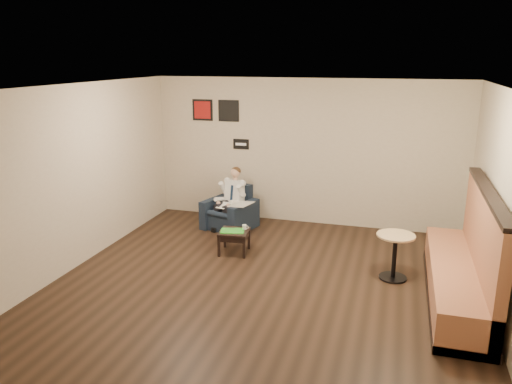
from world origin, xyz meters
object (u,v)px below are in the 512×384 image
(side_table, at_px, (234,242))
(seated_man, at_px, (226,201))
(armchair, at_px, (230,208))
(banquette, at_px, (460,247))
(green_folder, at_px, (232,231))
(smartphone, at_px, (238,228))
(cafe_table, at_px, (394,257))
(coffee_mug, at_px, (244,227))

(side_table, bearing_deg, seated_man, 115.96)
(armchair, relative_size, banquette, 0.28)
(side_table, xyz_separation_m, banquette, (3.40, -0.73, 0.56))
(armchair, height_order, seated_man, seated_man)
(banquette, bearing_deg, green_folder, 168.34)
(seated_man, xyz_separation_m, banquette, (3.92, -1.80, 0.20))
(smartphone, bearing_deg, armchair, 120.64)
(side_table, relative_size, cafe_table, 0.68)
(green_folder, bearing_deg, banquette, -11.66)
(armchair, relative_size, green_folder, 2.16)
(coffee_mug, bearing_deg, seated_man, 124.89)
(seated_man, xyz_separation_m, coffee_mug, (0.66, -0.95, -0.13))
(cafe_table, bearing_deg, armchair, 154.53)
(seated_man, bearing_deg, banquette, -7.08)
(banquette, bearing_deg, coffee_mug, 165.46)
(armchair, xyz_separation_m, cafe_table, (3.07, -1.46, -0.06))
(coffee_mug, height_order, smartphone, coffee_mug)
(seated_man, distance_m, banquette, 4.32)
(coffee_mug, xyz_separation_m, smartphone, (-0.11, 0.02, -0.04))
(coffee_mug, xyz_separation_m, banquette, (3.26, -0.84, 0.33))
(coffee_mug, relative_size, smartphone, 0.68)
(smartphone, bearing_deg, banquette, -10.47)
(green_folder, bearing_deg, smartphone, 72.08)
(armchair, relative_size, side_table, 1.77)
(green_folder, xyz_separation_m, cafe_table, (2.61, -0.27, -0.05))
(armchair, height_order, green_folder, armchair)
(armchair, bearing_deg, cafe_table, -7.94)
(green_folder, height_order, banquette, banquette)
(green_folder, bearing_deg, coffee_mug, 39.73)
(seated_man, distance_m, cafe_table, 3.39)
(seated_man, bearing_deg, green_folder, -47.95)
(armchair, height_order, cafe_table, armchair)
(smartphone, bearing_deg, cafe_table, -5.69)
(seated_man, height_order, banquette, banquette)
(side_table, height_order, green_folder, green_folder)
(cafe_table, bearing_deg, banquette, -27.90)
(seated_man, xyz_separation_m, smartphone, (0.55, -0.93, -0.16))
(armchair, bearing_deg, smartphone, -45.78)
(armchair, xyz_separation_m, side_table, (0.49, -1.17, -0.21))
(armchair, xyz_separation_m, smartphone, (0.52, -1.03, -0.01))
(armchair, distance_m, coffee_mug, 1.23)
(armchair, bearing_deg, side_table, -49.78)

